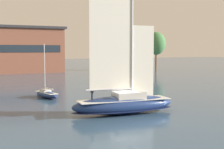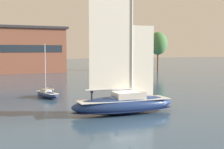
{
  "view_description": "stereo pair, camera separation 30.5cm",
  "coord_description": "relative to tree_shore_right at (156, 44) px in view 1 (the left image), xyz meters",
  "views": [
    {
      "loc": [
        -15.52,
        -29.66,
        6.95
      ],
      "look_at": [
        0.0,
        3.0,
        4.06
      ],
      "focal_mm": 50.0,
      "sensor_mm": 36.0,
      "label": 1
    },
    {
      "loc": [
        -15.24,
        -29.79,
        6.95
      ],
      "look_at": [
        0.0,
        3.0,
        4.06
      ],
      "focal_mm": 50.0,
      "sensor_mm": 36.0,
      "label": 2
    }
  ],
  "objects": [
    {
      "name": "waterfront_building",
      "position": [
        -45.13,
        10.13,
        -2.04
      ],
      "size": [
        29.45,
        15.71,
        13.87
      ],
      "color": "brown",
      "rests_on": "ground"
    },
    {
      "name": "sailboat_main",
      "position": [
        -43.19,
        -59.17,
        -7.77
      ],
      "size": [
        11.94,
        4.17,
        16.1
      ],
      "color": "navy",
      "rests_on": "ground"
    },
    {
      "name": "sailboat_moored_near_marina",
      "position": [
        -48.12,
        -44.33,
        -8.49
      ],
      "size": [
        2.8,
        5.85,
        7.78
      ],
      "color": "navy",
      "rests_on": "ground"
    },
    {
      "name": "ground_plane",
      "position": [
        -43.21,
        -59.17,
        -9.02
      ],
      "size": [
        400.0,
        400.0,
        0.0
      ],
      "primitive_type": "plane",
      "color": "#385675"
    },
    {
      "name": "tree_shore_right",
      "position": [
        0.0,
        0.0,
        0.0
      ],
      "size": [
        6.26,
        6.26,
        12.88
      ],
      "color": "brown",
      "rests_on": "ground"
    }
  ]
}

